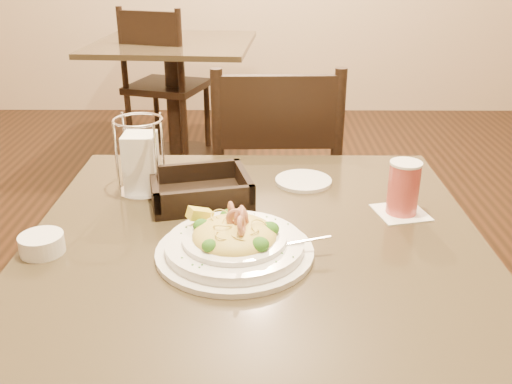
{
  "coord_description": "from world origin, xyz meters",
  "views": [
    {
      "loc": [
        0.01,
        -1.01,
        1.26
      ],
      "look_at": [
        0.0,
        0.02,
        0.81
      ],
      "focal_mm": 40.0,
      "sensor_mm": 36.0,
      "label": 1
    }
  ],
  "objects_px": {
    "dining_chair_far": "(163,80)",
    "napkin_caddy": "(141,161)",
    "drink_glass": "(403,188)",
    "bread_basket": "(200,192)",
    "dining_chair_near": "(275,189)",
    "butter_ramekin": "(42,244)",
    "main_table": "(256,326)",
    "pasta_bowl": "(235,242)",
    "background_table": "(175,80)",
    "side_plate": "(303,181)"
  },
  "relations": [
    {
      "from": "background_table",
      "to": "dining_chair_far",
      "type": "distance_m",
      "value": 0.07
    },
    {
      "from": "dining_chair_far",
      "to": "side_plate",
      "type": "xyz_separation_m",
      "value": [
        0.69,
        -2.12,
        0.23
      ]
    },
    {
      "from": "background_table",
      "to": "main_table",
      "type": "bearing_deg",
      "value": -78.12
    },
    {
      "from": "side_plate",
      "to": "dining_chair_near",
      "type": "bearing_deg",
      "value": 96.4
    },
    {
      "from": "napkin_caddy",
      "to": "side_plate",
      "type": "height_order",
      "value": "napkin_caddy"
    },
    {
      "from": "pasta_bowl",
      "to": "napkin_caddy",
      "type": "bearing_deg",
      "value": 127.93
    },
    {
      "from": "pasta_bowl",
      "to": "bread_basket",
      "type": "bearing_deg",
      "value": 109.74
    },
    {
      "from": "pasta_bowl",
      "to": "side_plate",
      "type": "relative_size",
      "value": 2.4
    },
    {
      "from": "main_table",
      "to": "napkin_caddy",
      "type": "distance_m",
      "value": 0.45
    },
    {
      "from": "napkin_caddy",
      "to": "butter_ramekin",
      "type": "height_order",
      "value": "napkin_caddy"
    },
    {
      "from": "background_table",
      "to": "pasta_bowl",
      "type": "xyz_separation_m",
      "value": [
        0.46,
        -2.46,
        0.26
      ]
    },
    {
      "from": "main_table",
      "to": "dining_chair_near",
      "type": "distance_m",
      "value": 0.75
    },
    {
      "from": "dining_chair_near",
      "to": "butter_ramekin",
      "type": "height_order",
      "value": "dining_chair_near"
    },
    {
      "from": "dining_chair_near",
      "to": "dining_chair_far",
      "type": "height_order",
      "value": "same"
    },
    {
      "from": "pasta_bowl",
      "to": "napkin_caddy",
      "type": "relative_size",
      "value": 1.83
    },
    {
      "from": "main_table",
      "to": "side_plate",
      "type": "xyz_separation_m",
      "value": [
        0.11,
        0.26,
        0.23
      ]
    },
    {
      "from": "side_plate",
      "to": "butter_ramekin",
      "type": "distance_m",
      "value": 0.62
    },
    {
      "from": "dining_chair_near",
      "to": "napkin_caddy",
      "type": "height_order",
      "value": "dining_chair_near"
    },
    {
      "from": "dining_chair_far",
      "to": "drink_glass",
      "type": "height_order",
      "value": "dining_chair_far"
    },
    {
      "from": "background_table",
      "to": "dining_chair_near",
      "type": "xyz_separation_m",
      "value": [
        0.56,
        -1.63,
        -0.0
      ]
    },
    {
      "from": "main_table",
      "to": "pasta_bowl",
      "type": "distance_m",
      "value": 0.27
    },
    {
      "from": "dining_chair_far",
      "to": "napkin_caddy",
      "type": "distance_m",
      "value": 2.22
    },
    {
      "from": "dining_chair_near",
      "to": "drink_glass",
      "type": "height_order",
      "value": "dining_chair_near"
    },
    {
      "from": "main_table",
      "to": "background_table",
      "type": "relative_size",
      "value": 0.93
    },
    {
      "from": "pasta_bowl",
      "to": "bread_basket",
      "type": "relative_size",
      "value": 1.3
    },
    {
      "from": "drink_glass",
      "to": "background_table",
      "type": "bearing_deg",
      "value": 109.54
    },
    {
      "from": "bread_basket",
      "to": "main_table",
      "type": "bearing_deg",
      "value": -50.86
    },
    {
      "from": "napkin_caddy",
      "to": "dining_chair_far",
      "type": "bearing_deg",
      "value": 98.06
    },
    {
      "from": "bread_basket",
      "to": "napkin_caddy",
      "type": "distance_m",
      "value": 0.15
    },
    {
      "from": "dining_chair_near",
      "to": "background_table",
      "type": "bearing_deg",
      "value": -72.49
    },
    {
      "from": "main_table",
      "to": "side_plate",
      "type": "height_order",
      "value": "side_plate"
    },
    {
      "from": "pasta_bowl",
      "to": "butter_ramekin",
      "type": "bearing_deg",
      "value": 179.18
    },
    {
      "from": "dining_chair_far",
      "to": "bread_basket",
      "type": "height_order",
      "value": "dining_chair_far"
    },
    {
      "from": "main_table",
      "to": "dining_chair_far",
      "type": "height_order",
      "value": "dining_chair_far"
    },
    {
      "from": "background_table",
      "to": "dining_chair_far",
      "type": "bearing_deg",
      "value": -179.6
    },
    {
      "from": "drink_glass",
      "to": "bread_basket",
      "type": "relative_size",
      "value": 0.5
    },
    {
      "from": "main_table",
      "to": "butter_ramekin",
      "type": "height_order",
      "value": "butter_ramekin"
    },
    {
      "from": "dining_chair_near",
      "to": "napkin_caddy",
      "type": "distance_m",
      "value": 0.71
    },
    {
      "from": "drink_glass",
      "to": "napkin_caddy",
      "type": "distance_m",
      "value": 0.59
    },
    {
      "from": "main_table",
      "to": "dining_chair_far",
      "type": "bearing_deg",
      "value": 103.53
    },
    {
      "from": "background_table",
      "to": "napkin_caddy",
      "type": "bearing_deg",
      "value": -83.8
    },
    {
      "from": "napkin_caddy",
      "to": "main_table",
      "type": "bearing_deg",
      "value": -37.24
    },
    {
      "from": "napkin_caddy",
      "to": "dining_chair_near",
      "type": "bearing_deg",
      "value": 59.6
    },
    {
      "from": "main_table",
      "to": "dining_chair_near",
      "type": "bearing_deg",
      "value": 85.54
    },
    {
      "from": "dining_chair_near",
      "to": "pasta_bowl",
      "type": "height_order",
      "value": "dining_chair_near"
    },
    {
      "from": "side_plate",
      "to": "butter_ramekin",
      "type": "bearing_deg",
      "value": -146.37
    },
    {
      "from": "napkin_caddy",
      "to": "butter_ramekin",
      "type": "relative_size",
      "value": 2.17
    },
    {
      "from": "dining_chair_near",
      "to": "bread_basket",
      "type": "relative_size",
      "value": 3.71
    },
    {
      "from": "dining_chair_near",
      "to": "pasta_bowl",
      "type": "xyz_separation_m",
      "value": [
        -0.1,
        -0.84,
        0.26
      ]
    },
    {
      "from": "background_table",
      "to": "drink_glass",
      "type": "xyz_separation_m",
      "value": [
        0.81,
        -2.29,
        0.29
      ]
    }
  ]
}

